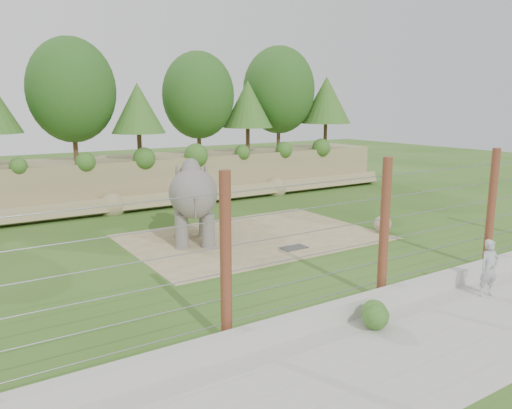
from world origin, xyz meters
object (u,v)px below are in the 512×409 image
elephant (193,204)px  stone_ball (383,224)px  barrier_fence (384,229)px  zookeeper (489,268)px

elephant → stone_ball: elephant is taller
stone_ball → barrier_fence: barrier_fence is taller
elephant → stone_ball: size_ratio=5.16×
stone_ball → barrier_fence: (-5.50, -5.10, 1.61)m
elephant → stone_ball: 8.04m
elephant → barrier_fence: bearing=-54.1°
elephant → barrier_fence: (1.85, -8.16, 0.47)m
zookeeper → barrier_fence: bearing=163.7°
elephant → zookeeper: (4.49, -9.70, -0.70)m
barrier_fence → zookeeper: bearing=-30.3°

